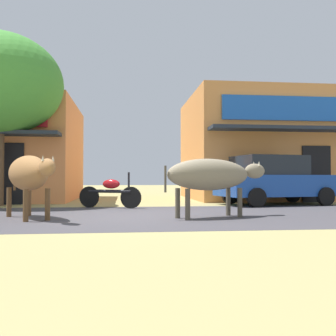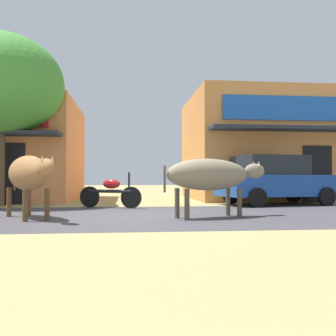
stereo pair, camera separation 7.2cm
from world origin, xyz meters
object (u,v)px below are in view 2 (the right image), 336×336
(roadside_tree, at_px, (0,84))
(cow_near_brown, at_px, (28,174))
(parked_hatchback_car, at_px, (275,180))
(parked_motorcycle, at_px, (111,192))
(cow_far_dark, at_px, (211,175))

(roadside_tree, height_order, cow_near_brown, roadside_tree)
(parked_hatchback_car, relative_size, cow_near_brown, 1.74)
(roadside_tree, distance_m, parked_hatchback_car, 9.62)
(parked_motorcycle, relative_size, cow_far_dark, 0.71)
(roadside_tree, relative_size, parked_hatchback_car, 1.36)
(roadside_tree, xyz_separation_m, parked_hatchback_car, (9.08, -0.52, -3.13))
(roadside_tree, xyz_separation_m, cow_far_dark, (6.04, -4.48, -3.01))
(parked_hatchback_car, bearing_deg, cow_far_dark, -127.50)
(parked_motorcycle, bearing_deg, cow_near_brown, -119.72)
(parked_hatchback_car, distance_m, parked_motorcycle, 5.50)
(parked_hatchback_car, bearing_deg, parked_motorcycle, -171.60)
(parked_hatchback_car, xyz_separation_m, cow_near_brown, (-7.11, -3.76, 0.15))
(parked_motorcycle, xyz_separation_m, cow_near_brown, (-1.69, -2.95, 0.52))
(cow_near_brown, bearing_deg, cow_far_dark, -2.89)
(parked_motorcycle, relative_size, cow_near_brown, 0.79)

